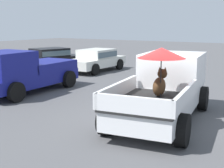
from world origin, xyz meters
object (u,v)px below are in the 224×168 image
object	(u,v)px
parked_sedan_near	(96,59)
parked_sedan_far	(49,57)
pickup_truck_main	(166,86)
pickup_truck_red	(24,72)

from	to	relation	value
parked_sedan_near	parked_sedan_far	world-z (taller)	same
parked_sedan_near	parked_sedan_far	xyz separation A→B (m)	(-0.94, 3.01, 0.00)
pickup_truck_main	parked_sedan_far	world-z (taller)	pickup_truck_main
pickup_truck_red	pickup_truck_main	bearing A→B (deg)	86.19
parked_sedan_near	parked_sedan_far	bearing A→B (deg)	-73.19
pickup_truck_main	parked_sedan_near	bearing A→B (deg)	38.75
pickup_truck_red	parked_sedan_near	size ratio (longest dim) A/B	1.13
pickup_truck_red	parked_sedan_near	bearing A→B (deg)	-174.27
parked_sedan_far	pickup_truck_main	bearing A→B (deg)	75.19
pickup_truck_main	pickup_truck_red	world-z (taller)	pickup_truck_main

